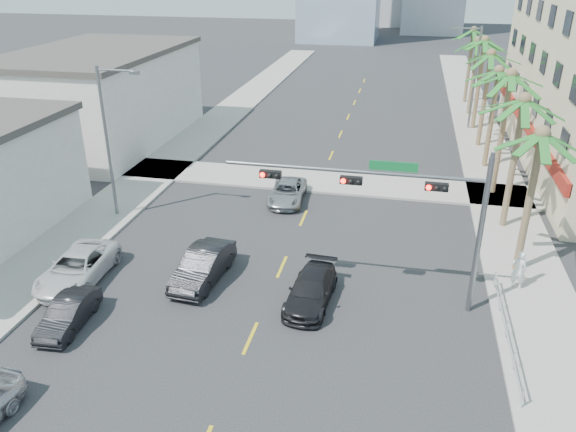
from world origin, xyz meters
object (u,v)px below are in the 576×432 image
object	(u,v)px
traffic_signal_mast	(405,201)
car_parked_far	(77,267)
car_lane_left	(203,266)
pedestrian	(519,270)
car_lane_center	(287,192)
car_parked_mid	(68,313)
car_lane_right	(311,290)

from	to	relation	value
traffic_signal_mast	car_parked_far	size ratio (longest dim) A/B	2.11
car_lane_left	pedestrian	world-z (taller)	pedestrian
traffic_signal_mast	car_lane_center	bearing A→B (deg)	125.05
car_parked_far	car_parked_mid	bearing A→B (deg)	-67.55
car_parked_far	car_lane_left	xyz separation A→B (m)	(5.93, 1.35, 0.05)
car_lane_center	pedestrian	xyz separation A→B (m)	(12.81, -8.15, 0.48)
car_lane_right	car_lane_left	bearing A→B (deg)	174.55
car_parked_far	car_lane_right	distance (m)	11.41
car_lane_right	car_parked_far	bearing A→B (deg)	-174.01
car_lane_right	traffic_signal_mast	bearing A→B (deg)	15.92
car_parked_far	pedestrian	xyz separation A→B (m)	(20.71, 3.53, 0.38)
traffic_signal_mast	car_lane_left	size ratio (longest dim) A/B	2.34
car_parked_mid	car_parked_far	distance (m)	3.78
traffic_signal_mast	car_lane_center	size ratio (longest dim) A/B	2.43
car_lane_center	car_parked_far	bearing A→B (deg)	-127.05
car_parked_mid	car_lane_right	distance (m)	10.55
traffic_signal_mast	car_lane_center	xyz separation A→B (m)	(-7.28, 10.39, -4.43)
traffic_signal_mast	pedestrian	xyz separation A→B (m)	(5.52, 2.24, -3.95)
car_parked_mid	pedestrian	xyz separation A→B (m)	(19.11, 6.96, 0.49)
car_lane_right	pedestrian	world-z (taller)	pedestrian
car_lane_center	pedestrian	distance (m)	15.19
car_lane_right	pedestrian	size ratio (longest dim) A/B	2.35
traffic_signal_mast	car_parked_far	world-z (taller)	traffic_signal_mast
car_lane_left	car_lane_right	world-z (taller)	car_lane_left
car_lane_left	car_lane_center	world-z (taller)	car_lane_left
car_parked_mid	car_parked_far	bearing A→B (deg)	111.33
traffic_signal_mast	car_parked_mid	size ratio (longest dim) A/B	2.94
traffic_signal_mast	pedestrian	world-z (taller)	traffic_signal_mast
car_parked_mid	car_lane_left	world-z (taller)	car_lane_left
traffic_signal_mast	car_lane_left	distance (m)	10.20
car_lane_left	car_parked_far	bearing A→B (deg)	-162.65
car_lane_left	pedestrian	distance (m)	14.94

